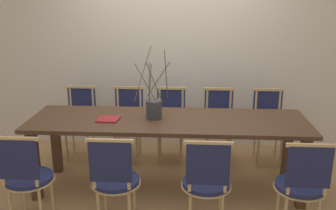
% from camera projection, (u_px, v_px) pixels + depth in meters
% --- Properties ---
extents(ground_plane, '(16.00, 16.00, 0.00)m').
position_uv_depth(ground_plane, '(168.00, 187.00, 4.02)').
color(ground_plane, '#A87F51').
extents(wall_rear, '(12.00, 0.06, 3.20)m').
position_uv_depth(wall_rear, '(174.00, 26.00, 4.79)').
color(wall_rear, beige).
rests_on(wall_rear, ground_plane).
extents(dining_table, '(2.82, 0.82, 0.78)m').
position_uv_depth(dining_table, '(168.00, 128.00, 3.83)').
color(dining_table, '#4C3321').
rests_on(dining_table, ground_plane).
extents(chair_near_leftend, '(0.43, 0.43, 0.89)m').
position_uv_depth(chair_near_leftend, '(26.00, 175.00, 3.24)').
color(chair_near_leftend, '#1E234C').
rests_on(chair_near_leftend, ground_plane).
extents(chair_near_left, '(0.43, 0.43, 0.89)m').
position_uv_depth(chair_near_left, '(115.00, 178.00, 3.19)').
color(chair_near_left, '#1E234C').
rests_on(chair_near_left, ground_plane).
extents(chair_near_center, '(0.43, 0.43, 0.89)m').
position_uv_depth(chair_near_center, '(207.00, 181.00, 3.15)').
color(chair_near_center, '#1E234C').
rests_on(chair_near_center, ground_plane).
extents(chair_near_right, '(0.43, 0.43, 0.89)m').
position_uv_depth(chair_near_right, '(302.00, 183.00, 3.10)').
color(chair_near_right, '#1E234C').
rests_on(chair_near_right, ground_plane).
extents(chair_far_leftend, '(0.43, 0.43, 0.89)m').
position_uv_depth(chair_far_leftend, '(80.00, 120.00, 4.66)').
color(chair_far_leftend, '#1E234C').
rests_on(chair_far_leftend, ground_plane).
extents(chair_far_left, '(0.43, 0.43, 0.89)m').
position_uv_depth(chair_far_left, '(128.00, 121.00, 4.62)').
color(chair_far_left, '#1E234C').
rests_on(chair_far_left, ground_plane).
extents(chair_far_center, '(0.43, 0.43, 0.89)m').
position_uv_depth(chair_far_center, '(170.00, 122.00, 4.59)').
color(chair_far_center, '#1E234C').
rests_on(chair_far_center, ground_plane).
extents(chair_far_right, '(0.43, 0.43, 0.89)m').
position_uv_depth(chair_far_right, '(219.00, 123.00, 4.56)').
color(chair_far_right, '#1E234C').
rests_on(chair_far_right, ground_plane).
extents(chair_far_rightend, '(0.43, 0.43, 0.89)m').
position_uv_depth(chair_far_rightend, '(268.00, 124.00, 4.52)').
color(chair_far_rightend, '#1E234C').
rests_on(chair_far_rightend, ground_plane).
extents(vase_centerpiece, '(0.36, 0.38, 0.72)m').
position_uv_depth(vase_centerpiece, '(154.00, 108.00, 3.80)').
color(vase_centerpiece, '#33383D').
rests_on(vase_centerpiece, dining_table).
extents(book_stack, '(0.22, 0.21, 0.02)m').
position_uv_depth(book_stack, '(108.00, 119.00, 3.77)').
color(book_stack, maroon).
rests_on(book_stack, dining_table).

